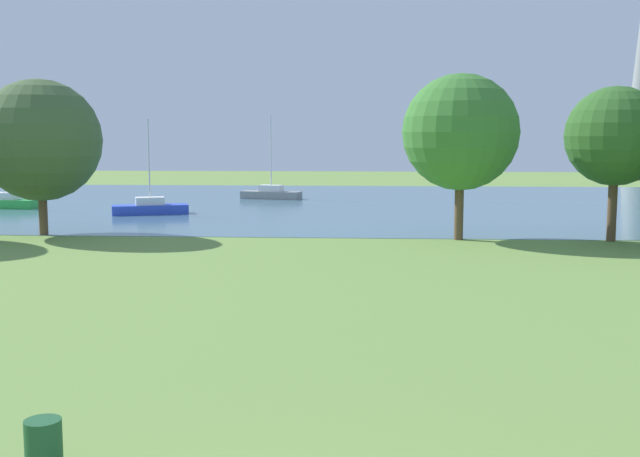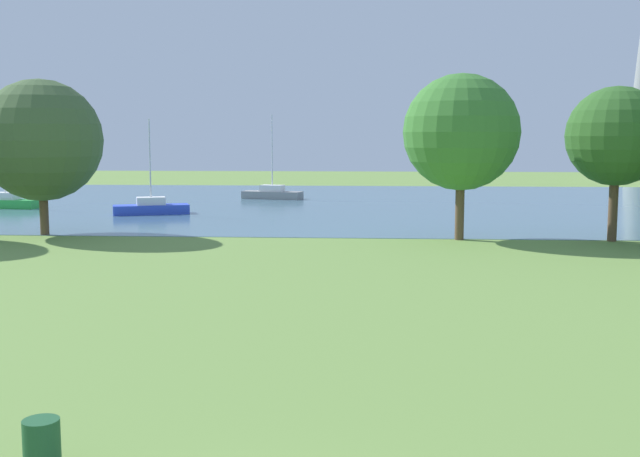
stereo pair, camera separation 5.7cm
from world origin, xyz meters
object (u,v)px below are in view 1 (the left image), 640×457
(tree_west_near, at_px, (615,137))
(tree_mid_shore, at_px, (40,140))
(litter_bin, at_px, (44,445))
(sailboat_gray, at_px, (271,193))
(sailboat_green, at_px, (4,202))
(tree_east_far, at_px, (461,132))
(sailboat_blue, at_px, (150,207))

(tree_west_near, bearing_deg, tree_mid_shore, 179.01)
(litter_bin, height_order, sailboat_gray, sailboat_gray)
(litter_bin, distance_m, sailboat_green, 46.43)
(litter_bin, relative_size, tree_east_far, 0.10)
(sailboat_blue, bearing_deg, tree_east_far, -30.89)
(sailboat_blue, relative_size, tree_east_far, 0.76)
(sailboat_gray, bearing_deg, tree_mid_shore, -110.64)
(litter_bin, xyz_separation_m, tree_west_near, (16.59, 27.00, 4.63))
(sailboat_green, relative_size, sailboat_blue, 1.03)
(sailboat_green, xyz_separation_m, tree_east_far, (29.91, -14.55, 4.77))
(litter_bin, distance_m, tree_east_far, 29.00)
(litter_bin, relative_size, sailboat_green, 0.13)
(tree_east_far, bearing_deg, sailboat_green, 154.06)
(sailboat_gray, distance_m, tree_mid_shore, 25.29)
(tree_mid_shore, bearing_deg, sailboat_green, 122.17)
(sailboat_green, relative_size, tree_mid_shore, 0.79)
(sailboat_gray, distance_m, tree_east_far, 27.15)
(sailboat_green, bearing_deg, sailboat_gray, 27.54)
(litter_bin, relative_size, sailboat_blue, 0.13)
(tree_east_far, bearing_deg, litter_bin, -108.95)
(sailboat_blue, height_order, tree_east_far, tree_east_far)
(tree_east_far, distance_m, tree_west_near, 7.31)
(litter_bin, xyz_separation_m, sailboat_blue, (-9.24, 38.13, 0.05))
(litter_bin, bearing_deg, tree_east_far, 71.05)
(sailboat_green, xyz_separation_m, sailboat_blue, (11.38, -3.46, -0.00))
(tree_west_near, bearing_deg, tree_east_far, 179.63)
(litter_bin, distance_m, sailboat_gray, 50.88)
(sailboat_gray, xyz_separation_m, tree_east_far, (12.26, -23.75, 4.76))
(litter_bin, height_order, tree_mid_shore, tree_mid_shore)
(sailboat_green, distance_m, tree_mid_shore, 17.23)
(sailboat_gray, height_order, tree_mid_shore, tree_mid_shore)
(sailboat_green, xyz_separation_m, tree_west_near, (37.22, -14.60, 4.57))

